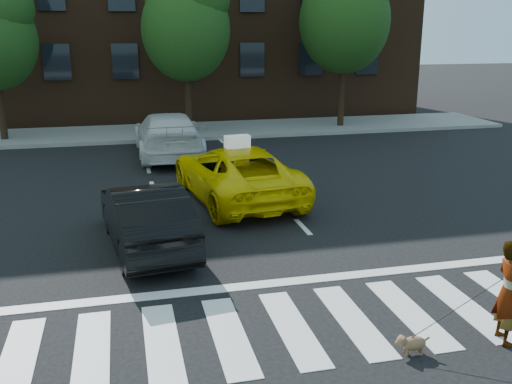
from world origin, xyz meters
TOP-DOWN VIEW (x-y plane):
  - ground at (0.00, 0.00)m, footprint 120.00×120.00m
  - crosswalk at (0.00, 0.00)m, footprint 13.00×2.40m
  - stop_line at (0.00, 1.60)m, footprint 12.00×0.30m
  - sidewalk_far at (0.00, 17.50)m, footprint 30.00×4.00m
  - tree_mid at (0.53, 17.00)m, footprint 3.69×3.69m
  - tree_right at (7.53, 17.00)m, footprint 4.00×4.00m
  - taxi at (0.54, 7.00)m, footprint 3.10×5.54m
  - black_sedan at (-2.00, 3.99)m, footprint 1.97×4.31m
  - white_suv at (-0.76, 12.86)m, footprint 2.26×5.47m
  - woman at (2.93, -1.10)m, footprint 0.47×0.64m
  - dog at (1.42, -1.10)m, footprint 0.51×0.23m
  - taxi_sign at (0.54, 6.80)m, footprint 0.68×0.36m

SIDE VIEW (x-z plane):
  - ground at x=0.00m, z-range 0.00..0.00m
  - crosswalk at x=0.00m, z-range 0.00..0.01m
  - stop_line at x=0.00m, z-range 0.00..0.01m
  - sidewalk_far at x=0.00m, z-range 0.00..0.15m
  - dog at x=1.42m, z-range 0.02..0.32m
  - black_sedan at x=-2.00m, z-range 0.00..1.37m
  - taxi at x=0.54m, z-range 0.00..1.46m
  - white_suv at x=-0.76m, z-range 0.00..1.58m
  - woman at x=2.93m, z-range 0.00..1.59m
  - taxi_sign at x=0.54m, z-range 1.46..1.78m
  - tree_mid at x=0.53m, z-range 1.30..8.40m
  - tree_right at x=7.53m, z-range 1.41..9.11m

